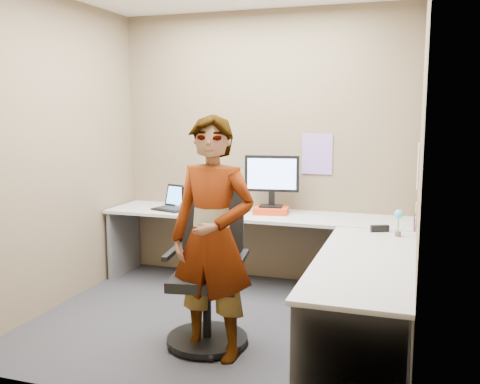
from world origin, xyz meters
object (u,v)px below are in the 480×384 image
(monitor, at_px, (272,177))
(person, at_px, (213,238))
(desk, at_px, (283,245))
(office_chair, at_px, (209,282))

(monitor, relative_size, person, 0.31)
(desk, relative_size, person, 1.76)
(office_chair, bearing_deg, monitor, 76.47)
(desk, distance_m, office_chair, 0.85)
(office_chair, distance_m, person, 0.45)
(desk, xyz_separation_m, monitor, (-0.28, 0.65, 0.50))
(monitor, xyz_separation_m, person, (0.00, -1.60, -0.24))
(monitor, bearing_deg, office_chair, -102.32)
(person, bearing_deg, desk, 78.98)
(monitor, distance_m, office_chair, 1.53)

